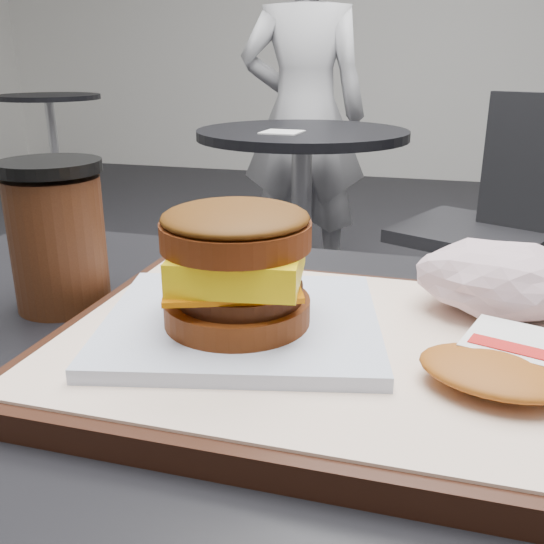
{
  "coord_description": "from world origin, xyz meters",
  "views": [
    {
      "loc": [
        0.1,
        -0.34,
        0.97
      ],
      "look_at": [
        -0.0,
        0.03,
        0.83
      ],
      "focal_mm": 40.0,
      "sensor_mm": 36.0,
      "label": 1
    }
  ],
  "objects": [
    {
      "name": "neighbor_table",
      "position": [
        -0.35,
        1.65,
        0.55
      ],
      "size": [
        0.7,
        0.7,
        0.75
      ],
      "color": "black",
      "rests_on": "ground"
    },
    {
      "name": "bg_table_mid",
      "position": [
        -2.4,
        3.2,
        0.56
      ],
      "size": [
        0.66,
        0.66,
        0.75
      ],
      "color": "black",
      "rests_on": "ground"
    },
    {
      "name": "patron",
      "position": [
        -0.49,
        2.27,
        0.74
      ],
      "size": [
        0.59,
        0.45,
        1.48
      ],
      "primitive_type": "imported",
      "rotation": [
        0.0,
        0.0,
        3.32
      ],
      "color": "silver",
      "rests_on": "ground"
    },
    {
      "name": "hash_brown",
      "position": [
        0.16,
        0.01,
        0.8
      ],
      "size": [
        0.13,
        0.11,
        0.02
      ],
      "color": "white",
      "rests_on": "serving_tray"
    },
    {
      "name": "coffee_cup",
      "position": [
        -0.2,
        0.08,
        0.83
      ],
      "size": [
        0.08,
        0.08,
        0.12
      ],
      "color": "#3E1D0E",
      "rests_on": "customer_table"
    },
    {
      "name": "breakfast_sandwich",
      "position": [
        -0.02,
        0.03,
        0.83
      ],
      "size": [
        0.22,
        0.21,
        0.09
      ],
      "color": "white",
      "rests_on": "serving_tray"
    },
    {
      "name": "neighbor_chair",
      "position": [
        0.29,
        1.57,
        0.51
      ],
      "size": [
        0.66,
        0.56,
        0.88
      ],
      "color": "#B4B4BA",
      "rests_on": "ground"
    },
    {
      "name": "crumpled_wrapper",
      "position": [
        0.15,
        0.11,
        0.82
      ],
      "size": [
        0.12,
        0.09,
        0.05
      ],
      "primitive_type": null,
      "color": "silver",
      "rests_on": "serving_tray"
    },
    {
      "name": "napkin",
      "position": [
        -0.39,
        1.54,
        0.75
      ],
      "size": [
        0.13,
        0.13,
        0.0
      ],
      "primitive_type": "cube",
      "rotation": [
        0.0,
        0.0,
        -0.07
      ],
      "color": "white",
      "rests_on": "neighbor_table"
    },
    {
      "name": "serving_tray",
      "position": [
        0.04,
        0.04,
        0.78
      ],
      "size": [
        0.38,
        0.28,
        0.02
      ],
      "color": "black",
      "rests_on": "customer_table"
    }
  ]
}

